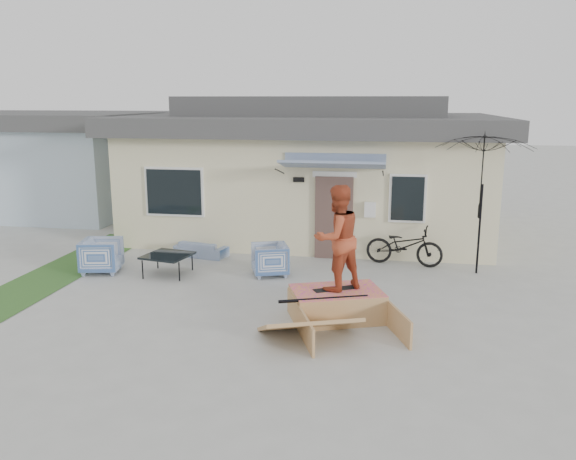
% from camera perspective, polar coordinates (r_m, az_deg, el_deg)
% --- Properties ---
extents(ground, '(90.00, 90.00, 0.00)m').
position_cam_1_polar(ground, '(10.99, -3.22, -8.61)').
color(ground, '#A5A6A0').
rests_on(ground, ground).
extents(grass_strip, '(1.40, 8.00, 0.01)m').
position_cam_1_polar(grass_strip, '(14.71, -21.51, -3.94)').
color(grass_strip, '#2D5823').
rests_on(grass_strip, ground).
extents(house, '(10.80, 8.49, 4.10)m').
position_cam_1_polar(house, '(18.23, 2.49, 6.20)').
color(house, beige).
rests_on(house, ground).
extents(neighbor_house, '(8.60, 7.60, 3.50)m').
position_cam_1_polar(neighbor_house, '(23.86, -22.83, 6.38)').
color(neighbor_house, '#AFC3D5').
rests_on(neighbor_house, ground).
extents(loveseat, '(1.42, 0.68, 0.53)m').
position_cam_1_polar(loveseat, '(15.26, -8.45, -1.58)').
color(loveseat, '#2D508E').
rests_on(loveseat, ground).
extents(armchair_left, '(0.96, 1.00, 0.88)m').
position_cam_1_polar(armchair_left, '(14.37, -17.69, -2.23)').
color(armchair_left, '#2D508E').
rests_on(armchair_left, ground).
extents(armchair_right, '(0.96, 0.99, 0.81)m').
position_cam_1_polar(armchair_right, '(13.49, -1.79, -2.74)').
color(armchair_right, '#2D508E').
rests_on(armchair_right, ground).
extents(coffee_table, '(1.15, 1.15, 0.48)m').
position_cam_1_polar(coffee_table, '(13.84, -11.61, -3.30)').
color(coffee_table, black).
rests_on(coffee_table, ground).
extents(bicycle, '(1.95, 0.95, 1.19)m').
position_cam_1_polar(bicycle, '(14.52, 11.27, -1.08)').
color(bicycle, black).
rests_on(bicycle, ground).
extents(patio_umbrella, '(2.76, 2.67, 2.20)m').
position_cam_1_polar(patio_umbrella, '(14.03, 18.33, 2.85)').
color(patio_umbrella, black).
rests_on(patio_umbrella, ground).
extents(skate_ramp, '(2.27, 2.58, 0.54)m').
position_cam_1_polar(skate_ramp, '(10.94, 4.76, -7.23)').
color(skate_ramp, '#AC7E4D').
rests_on(skate_ramp, ground).
extents(skateboard, '(0.86, 0.59, 0.05)m').
position_cam_1_polar(skateboard, '(10.89, 4.72, -5.67)').
color(skateboard, black).
rests_on(skateboard, skate_ramp).
extents(skater, '(1.19, 1.17, 1.93)m').
position_cam_1_polar(skater, '(10.62, 4.81, -0.58)').
color(skater, '#AC4326').
rests_on(skater, skateboard).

